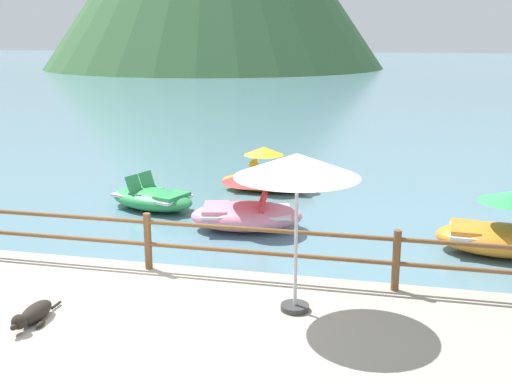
{
  "coord_description": "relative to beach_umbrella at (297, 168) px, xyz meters",
  "views": [
    {
      "loc": [
        3.84,
        -7.36,
        4.16
      ],
      "look_at": [
        1.03,
        5.0,
        0.9
      ],
      "focal_mm": 43.21,
      "sensor_mm": 36.0,
      "label": 1
    }
  ],
  "objects": [
    {
      "name": "pedal_boat_3",
      "position": [
        -4.46,
        5.71,
        -2.18
      ],
      "size": [
        2.57,
        1.88,
        0.84
      ],
      "color": "green",
      "rests_on": "ground"
    },
    {
      "name": "pedal_boat_2",
      "position": [
        -1.82,
        4.63,
        -2.01
      ],
      "size": [
        2.67,
        1.85,
        1.28
      ],
      "color": "pink",
      "rests_on": "ground"
    },
    {
      "name": "pedal_boat_1",
      "position": [
        -2.06,
        8.08,
        -2.07
      ],
      "size": [
        2.62,
        1.2,
        1.21
      ],
      "color": "orange",
      "rests_on": "ground"
    },
    {
      "name": "dog_resting",
      "position": [
        -3.36,
        -1.17,
        -1.92
      ],
      "size": [
        0.39,
        1.08,
        0.26
      ],
      "color": "black",
      "rests_on": "promenade_dock"
    },
    {
      "name": "ground_plane",
      "position": [
        -2.61,
        39.47,
        -2.45
      ],
      "size": [
        200.0,
        200.0,
        0.0
      ],
      "primitive_type": "plane",
      "color": "slate"
    },
    {
      "name": "pedal_boat_0",
      "position": [
        3.37,
        4.21,
        -2.01
      ],
      "size": [
        2.56,
        1.52,
        1.28
      ],
      "color": "orange",
      "rests_on": "ground"
    },
    {
      "name": "beach_umbrella",
      "position": [
        0.0,
        0.0,
        0.0
      ],
      "size": [
        1.7,
        1.7,
        2.24
      ],
      "color": "#B2B2B7",
      "rests_on": "promenade_dock"
    },
    {
      "name": "dock_railing",
      "position": [
        -2.61,
        1.02,
        -1.47
      ],
      "size": [
        23.92,
        0.12,
        0.95
      ],
      "color": "brown",
      "rests_on": "promenade_dock"
    }
  ]
}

